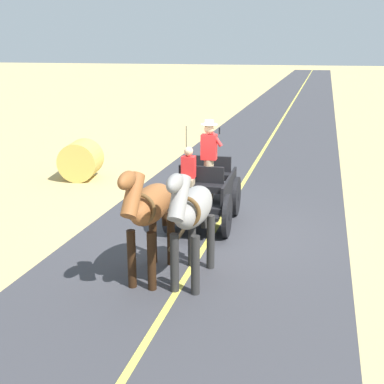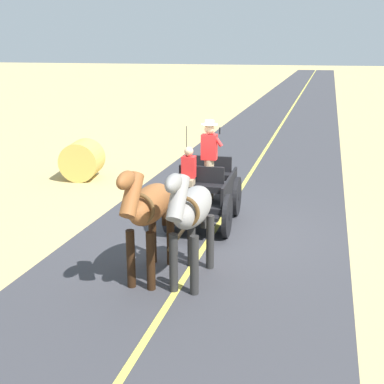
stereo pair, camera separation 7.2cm
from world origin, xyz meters
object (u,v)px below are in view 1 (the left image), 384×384
at_px(horse_near_side, 192,211).
at_px(horse_off_side, 149,208).
at_px(horse_drawn_carriage, 204,191).
at_px(hay_bale, 81,160).

relative_size(horse_near_side, horse_off_side, 1.00).
bearing_deg(horse_drawn_carriage, horse_near_side, 99.01).
relative_size(horse_off_side, hay_bale, 1.84).
distance_m(horse_drawn_carriage, hay_bale, 5.67).
bearing_deg(horse_drawn_carriage, horse_off_side, 84.66).
bearing_deg(horse_drawn_carriage, hay_bale, -33.97).
relative_size(horse_drawn_carriage, hay_bale, 3.76).
bearing_deg(horse_off_side, horse_drawn_carriage, -95.34).
distance_m(horse_drawn_carriage, horse_off_side, 3.10).
distance_m(horse_off_side, hay_bale, 7.65).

